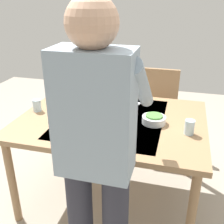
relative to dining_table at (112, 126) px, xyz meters
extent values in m
plane|color=#9E9384|center=(0.00, 0.00, -0.70)|extent=(6.00, 6.00, 0.00)
cube|color=#93704C|center=(0.00, 0.00, 0.05)|extent=(1.45, 1.09, 0.04)
cube|color=#B2B7C1|center=(0.00, 0.00, 0.07)|extent=(0.80, 0.93, 0.00)
cylinder|color=#93704C|center=(-0.66, -0.48, -0.33)|extent=(0.06, 0.06, 0.73)
cylinder|color=#93704C|center=(0.66, -0.48, -0.33)|extent=(0.06, 0.06, 0.73)
cylinder|color=#93704C|center=(-0.66, 0.48, -0.33)|extent=(0.06, 0.06, 0.73)
cylinder|color=#93704C|center=(0.66, 0.48, -0.33)|extent=(0.06, 0.06, 0.73)
cube|color=brown|center=(-0.28, -0.85, -0.25)|extent=(0.40, 0.40, 0.04)
cube|color=#93704C|center=(-0.28, -1.03, 0.00)|extent=(0.40, 0.04, 0.45)
cylinder|color=#93704C|center=(-0.45, -1.02, -0.47)|extent=(0.04, 0.04, 0.43)
cylinder|color=#93704C|center=(-0.11, -1.02, -0.47)|extent=(0.04, 0.04, 0.43)
cylinder|color=#93704C|center=(-0.45, -0.68, -0.47)|extent=(0.04, 0.04, 0.43)
cylinder|color=#93704C|center=(-0.11, -0.68, -0.47)|extent=(0.04, 0.04, 0.43)
cube|color=#8C9EAD|center=(-0.14, 0.83, 0.48)|extent=(0.36, 0.20, 0.60)
sphere|color=tan|center=(-0.14, 0.83, 0.88)|extent=(0.22, 0.22, 0.22)
cylinder|color=#8C9EAD|center=(0.03, 0.59, 0.55)|extent=(0.08, 0.52, 0.40)
cylinder|color=#8C9EAD|center=(-0.31, 0.59, 0.55)|extent=(0.08, 0.52, 0.40)
cylinder|color=black|center=(0.62, -0.41, 0.17)|extent=(0.07, 0.07, 0.20)
cylinder|color=black|center=(0.62, -0.41, 0.31)|extent=(0.03, 0.03, 0.08)
cylinder|color=black|center=(0.62, -0.41, 0.36)|extent=(0.03, 0.03, 0.02)
cylinder|color=white|center=(0.20, -0.45, 0.07)|extent=(0.06, 0.06, 0.01)
cylinder|color=white|center=(0.20, -0.45, 0.11)|extent=(0.01, 0.01, 0.07)
cone|color=white|center=(0.20, -0.45, 0.19)|extent=(0.07, 0.07, 0.07)
cylinder|color=beige|center=(0.20, -0.45, 0.16)|extent=(0.03, 0.03, 0.03)
cylinder|color=white|center=(-0.14, -0.34, 0.07)|extent=(0.06, 0.06, 0.01)
cylinder|color=white|center=(-0.14, -0.34, 0.11)|extent=(0.01, 0.01, 0.07)
cone|color=white|center=(-0.14, -0.34, 0.19)|extent=(0.07, 0.07, 0.07)
cylinder|color=maroon|center=(-0.14, -0.34, 0.16)|extent=(0.03, 0.03, 0.03)
cylinder|color=silver|center=(0.31, 0.05, 0.12)|extent=(0.08, 0.08, 0.09)
cylinder|color=silver|center=(-0.59, 0.12, 0.12)|extent=(0.07, 0.07, 0.11)
cylinder|color=silver|center=(0.64, 0.03, 0.12)|extent=(0.07, 0.07, 0.10)
cylinder|color=silver|center=(-0.02, 0.22, 0.10)|extent=(0.30, 0.30, 0.05)
cylinder|color=#C6562D|center=(-0.02, 0.22, 0.12)|extent=(0.22, 0.22, 0.03)
cylinder|color=silver|center=(-0.33, 0.01, 0.10)|extent=(0.18, 0.18, 0.05)
cylinder|color=#4C843D|center=(-0.33, 0.01, 0.12)|extent=(0.13, 0.13, 0.03)
cylinder|color=silver|center=(0.41, -0.22, 0.08)|extent=(0.23, 0.23, 0.01)
cube|color=silver|center=(0.23, 0.38, 0.07)|extent=(0.06, 0.18, 0.00)
camera|label=1|loc=(-0.51, 1.88, 0.99)|focal=43.45mm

